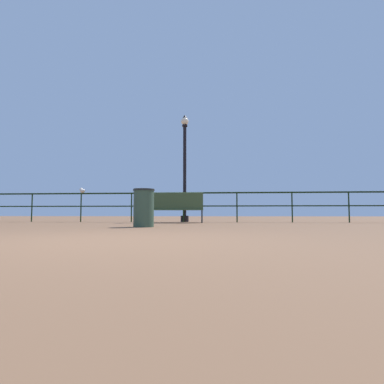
# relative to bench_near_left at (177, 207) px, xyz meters

# --- Properties ---
(ground_plane) EXTENTS (60.00, 60.00, 0.00)m
(ground_plane) POSITION_rel_bench_near_left_xyz_m (0.14, -6.77, -0.52)
(ground_plane) COLOR brown
(pier_railing) EXTENTS (22.16, 0.05, 1.04)m
(pier_railing) POSITION_rel_bench_near_left_xyz_m (0.14, 0.77, 0.24)
(pier_railing) COLOR black
(pier_railing) RESTS_ON ground_plane
(bench_near_left) EXTENTS (1.74, 0.74, 0.97)m
(bench_near_left) POSITION_rel_bench_near_left_xyz_m (0.00, 0.00, 0.00)
(bench_near_left) COLOR #374F30
(bench_near_left) RESTS_ON ground_plane
(lamppost_center) EXTENTS (0.28, 0.28, 3.87)m
(lamppost_center) POSITION_rel_bench_near_left_xyz_m (0.15, 1.02, 1.46)
(lamppost_center) COLOR black
(lamppost_center) RESTS_ON ground_plane
(seagull_on_rail) EXTENTS (0.33, 0.32, 0.19)m
(seagull_on_rail) POSITION_rel_bench_near_left_xyz_m (-3.53, 0.79, 0.60)
(seagull_on_rail) COLOR beige
(seagull_on_rail) RESTS_ON pier_railing
(trash_bin) EXTENTS (0.48, 0.48, 0.85)m
(trash_bin) POSITION_rel_bench_near_left_xyz_m (-0.30, -3.19, -0.09)
(trash_bin) COLOR #2E4533
(trash_bin) RESTS_ON ground_plane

